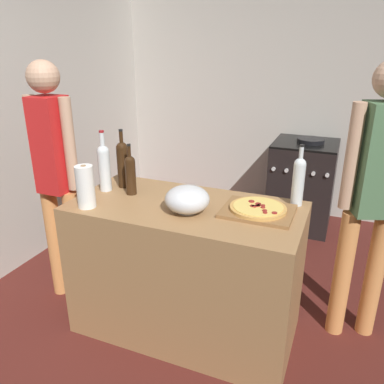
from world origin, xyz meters
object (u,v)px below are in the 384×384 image
object	(u,v)px
paper_towel_roll	(85,187)
wine_bottle_amber	(130,173)
wine_bottle_green	(123,162)
pizza	(258,208)
stove	(302,184)
person_in_red	(373,190)
wine_bottle_dark	(299,179)
wine_bottle_clear	(104,165)
mixing_bowl	(187,199)
person_in_stripes	(56,172)

from	to	relation	value
paper_towel_roll	wine_bottle_amber	xyz separation A→B (m)	(0.14, 0.28, 0.01)
wine_bottle_amber	wine_bottle_green	world-z (taller)	wine_bottle_green
pizza	wine_bottle_green	xyz separation A→B (m)	(-0.94, 0.08, 0.14)
stove	person_in_red	bearing A→B (deg)	-70.15
wine_bottle_dark	wine_bottle_green	size ratio (longest dim) A/B	0.95
wine_bottle_green	person_in_red	world-z (taller)	person_in_red
paper_towel_roll	wine_bottle_clear	size ratio (longest dim) A/B	0.65
mixing_bowl	paper_towel_roll	distance (m)	0.60
wine_bottle_clear	mixing_bowl	bearing A→B (deg)	-11.37
paper_towel_roll	wine_bottle_clear	bearing A→B (deg)	101.33
wine_bottle_dark	person_in_stripes	xyz separation A→B (m)	(-1.56, -0.26, -0.07)
pizza	mixing_bowl	world-z (taller)	mixing_bowl
paper_towel_roll	mixing_bowl	bearing A→B (deg)	14.59
wine_bottle_green	person_in_stripes	xyz separation A→B (m)	(-0.44, -0.14, -0.08)
pizza	wine_bottle_dark	xyz separation A→B (m)	(0.18, 0.21, 0.13)
mixing_bowl	paper_towel_roll	world-z (taller)	paper_towel_roll
mixing_bowl	wine_bottle_amber	distance (m)	0.47
pizza	paper_towel_roll	distance (m)	1.01
mixing_bowl	paper_towel_roll	xyz separation A→B (m)	(-0.58, -0.15, 0.05)
mixing_bowl	wine_bottle_clear	world-z (taller)	wine_bottle_clear
stove	paper_towel_roll	bearing A→B (deg)	-115.15
mixing_bowl	wine_bottle_dark	distance (m)	0.67
wine_bottle_dark	pizza	bearing A→B (deg)	-131.84
pizza	person_in_stripes	xyz separation A→B (m)	(-1.38, -0.06, 0.06)
mixing_bowl	stove	xyz separation A→B (m)	(0.42, 1.98, -0.52)
stove	person_in_red	size ratio (longest dim) A/B	0.54
pizza	stove	bearing A→B (deg)	88.56
person_in_stripes	wine_bottle_amber	bearing A→B (deg)	4.40
paper_towel_roll	person_in_red	size ratio (longest dim) A/B	0.15
person_in_red	paper_towel_roll	bearing A→B (deg)	-158.50
mixing_bowl	person_in_red	distance (m)	1.08
wine_bottle_clear	stove	size ratio (longest dim) A/B	0.43
paper_towel_roll	wine_bottle_amber	distance (m)	0.31
mixing_bowl	person_in_stripes	bearing A→B (deg)	175.00
paper_towel_roll	person_in_red	bearing A→B (deg)	21.50
pizza	wine_bottle_clear	xyz separation A→B (m)	(-1.01, -0.02, 0.14)
person_in_stripes	mixing_bowl	bearing A→B (deg)	-5.00
pizza	stove	xyz separation A→B (m)	(0.05, 1.84, -0.47)
stove	person_in_red	distance (m)	1.71
wine_bottle_green	person_in_red	bearing A→B (deg)	8.58
wine_bottle_amber	wine_bottle_clear	world-z (taller)	wine_bottle_clear
paper_towel_roll	wine_bottle_amber	size ratio (longest dim) A/B	0.78
pizza	wine_bottle_green	world-z (taller)	wine_bottle_green
wine_bottle_green	stove	size ratio (longest dim) A/B	0.42
wine_bottle_dark	wine_bottle_amber	distance (m)	1.03
paper_towel_roll	wine_bottle_green	distance (m)	0.38
wine_bottle_dark	stove	xyz separation A→B (m)	(-0.14, 1.63, -0.60)
pizza	wine_bottle_green	distance (m)	0.95
paper_towel_roll	pizza	bearing A→B (deg)	17.21
mixing_bowl	stove	distance (m)	2.09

